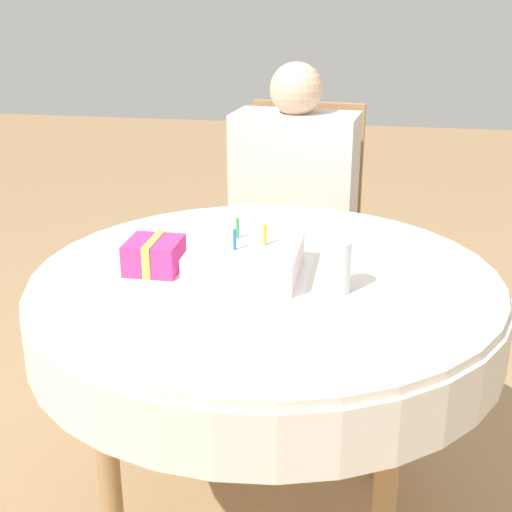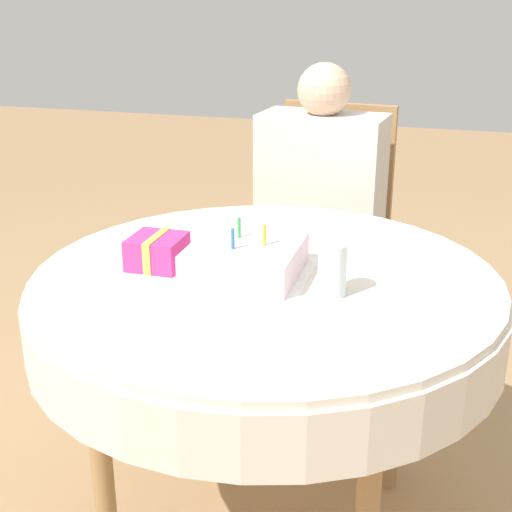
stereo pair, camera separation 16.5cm
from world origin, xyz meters
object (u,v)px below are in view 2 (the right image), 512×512
object	(u,v)px
person	(319,201)
birthday_cake	(245,259)
drinking_glass	(332,269)
gift_box	(157,251)
chair	(326,238)

from	to	relation	value
person	birthday_cake	xyz separation A→B (m)	(-0.00, -0.86, 0.11)
birthday_cake	drinking_glass	xyz separation A→B (m)	(0.21, -0.06, 0.02)
birthday_cake	person	bearing A→B (deg)	89.86
person	gift_box	xyz separation A→B (m)	(-0.22, -0.86, 0.11)
chair	gift_box	distance (m)	1.03
person	drinking_glass	world-z (taller)	person
person	gift_box	bearing A→B (deg)	-98.83
drinking_glass	gift_box	bearing A→B (deg)	173.50
birthday_cake	chair	bearing A→B (deg)	89.27
person	drinking_glass	bearing A→B (deg)	-71.55
chair	person	distance (m)	0.20
drinking_glass	gift_box	world-z (taller)	drinking_glass
chair	drinking_glass	size ratio (longest dim) A/B	8.48
gift_box	drinking_glass	bearing A→B (deg)	-6.50
person	drinking_glass	xyz separation A→B (m)	(0.21, -0.91, 0.13)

